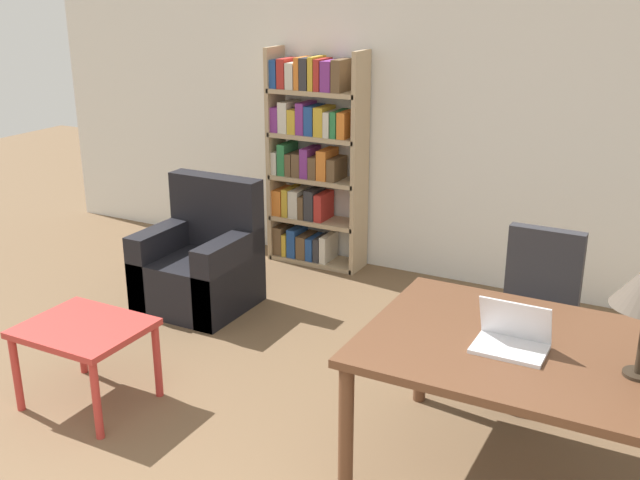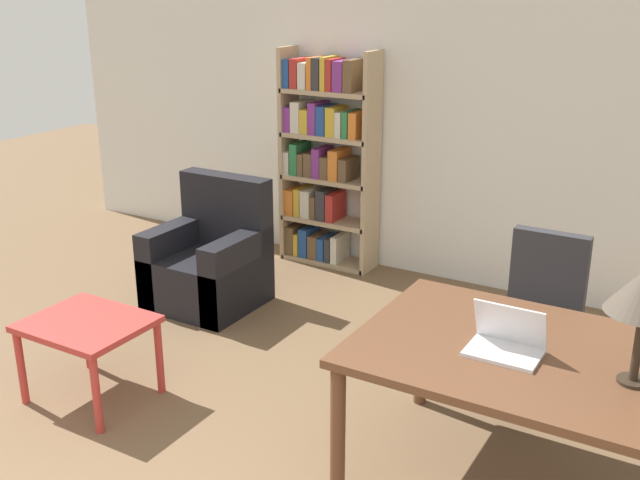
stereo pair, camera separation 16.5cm
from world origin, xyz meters
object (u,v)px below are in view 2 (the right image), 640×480
desk (517,365)px  side_table_blue (88,332)px  armchair (210,264)px  bookshelf (323,160)px  laptop (506,342)px  office_chair (538,329)px

desk → side_table_blue: 2.34m
armchair → bookshelf: bearing=76.6°
laptop → armchair: 2.77m
office_chair → side_table_blue: 2.53m
laptop → office_chair: bearing=95.0°
laptop → bookshelf: bearing=134.9°
side_table_blue → bookshelf: 2.63m
laptop → bookshelf: size_ratio=0.18×
laptop → side_table_blue: size_ratio=0.48×
laptop → side_table_blue: (-2.25, -0.35, -0.36)m
desk → office_chair: size_ratio=1.48×
laptop → office_chair: size_ratio=0.33×
side_table_blue → armchair: armchair is taller
laptop → armchair: bearing=157.1°
side_table_blue → armchair: bearing=100.6°
bookshelf → office_chair: bearing=-30.8°
office_chair → armchair: office_chair is taller
side_table_blue → desk: bearing=10.4°
laptop → office_chair: 1.03m
desk → office_chair: office_chair is taller
office_chair → bookshelf: 2.54m
desk → armchair: bearing=158.7°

